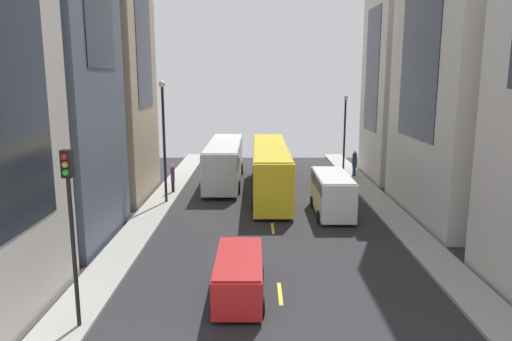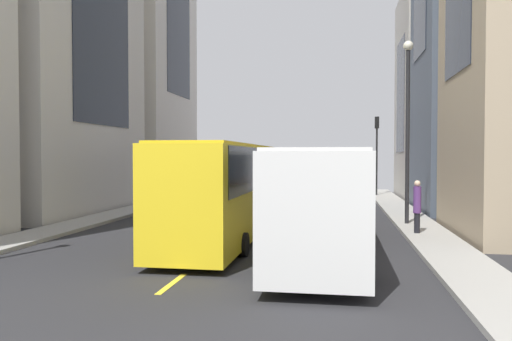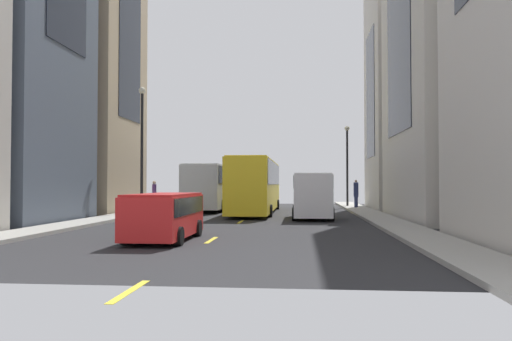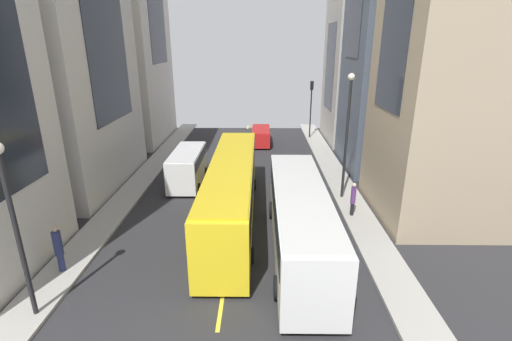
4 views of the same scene
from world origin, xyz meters
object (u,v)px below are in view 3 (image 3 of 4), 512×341
streetcar_yellow (257,182)px  car_red_0 (165,213)px  delivery_van_white (312,192)px  pedestrian_walking_far (356,193)px  city_bus_white (214,184)px  pedestrian_crossing_mid (154,194)px

streetcar_yellow → car_red_0: streetcar_yellow is taller
delivery_van_white → pedestrian_walking_far: delivery_van_white is taller
delivery_van_white → pedestrian_walking_far: size_ratio=2.60×
car_red_0 → pedestrian_walking_far: size_ratio=2.18×
city_bus_white → pedestrian_crossing_mid: 5.29m
car_red_0 → pedestrian_walking_far: bearing=68.1°
streetcar_yellow → car_red_0: size_ratio=3.16×
car_red_0 → pedestrian_crossing_mid: size_ratio=2.29×
streetcar_yellow → car_red_0: 17.31m
city_bus_white → pedestrian_crossing_mid: (-3.58, -3.82, -0.74)m
pedestrian_crossing_mid → city_bus_white: bearing=-93.4°
delivery_van_white → pedestrian_walking_far: bearing=71.8°
streetcar_yellow → delivery_van_white: 6.83m
car_red_0 → streetcar_yellow: bearing=84.3°
streetcar_yellow → delivery_van_white: streetcar_yellow is taller
city_bus_white → delivery_van_white: (7.34, -9.24, -0.49)m
city_bus_white → pedestrian_crossing_mid: city_bus_white is taller
delivery_van_white → pedestrian_crossing_mid: 12.20m
pedestrian_crossing_mid → delivery_van_white: bearing=-166.7°
pedestrian_walking_far → car_red_0: bearing=-69.4°
delivery_van_white → car_red_0: (-5.44, -11.48, -0.54)m
city_bus_white → streetcar_yellow: 5.07m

